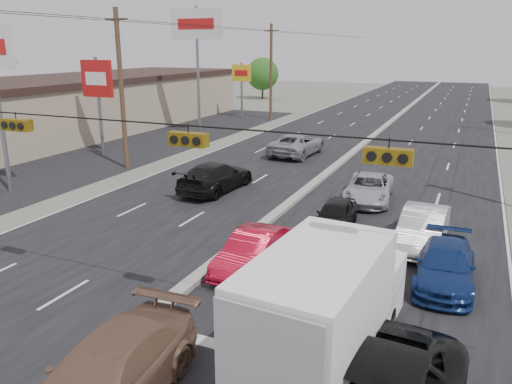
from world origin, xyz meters
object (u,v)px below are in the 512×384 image
Objects in this scene: oncoming_near at (216,177)px; red_sedan at (253,251)px; utility_pole_left_c at (271,72)px; pole_sign_billboard at (197,32)px; pole_sign_far at (242,78)px; oncoming_far at (297,144)px; box_truck at (326,309)px; tan_sedan at (107,377)px; utility_pole_left_b at (121,89)px; pole_sign_mid at (97,84)px; queue_car_b at (423,229)px; tree_left_far at (263,74)px; queue_car_c at (369,189)px; queue_car_d at (445,266)px; queue_car_a at (336,215)px.

red_sedan is at bearing 129.14° from oncoming_near.
utility_pole_left_c is 12.73m from pole_sign_billboard.
pole_sign_far reaches higher than oncoming_far.
oncoming_near is at bearing -73.95° from utility_pole_left_c.
box_truck is 5.19m from tan_sedan.
red_sedan is (13.90, -10.78, -4.41)m from utility_pole_left_b.
pole_sign_mid is 15.04m from oncoming_far.
queue_car_b is (22.70, -31.13, -3.63)m from pole_sign_far.
red_sedan is at bearing -67.24° from tree_left_far.
tan_sedan is 13.54m from queue_car_b.
tan_sedan is 1.16× the size of queue_car_b.
queue_car_c is at bearing 130.83° from oncoming_far.
utility_pole_left_b is 2.19× the size of queue_car_d.
utility_pole_left_b reaches higher than queue_car_b.
pole_sign_mid is 29.17m from box_truck.
tree_left_far is 1.25× the size of queue_car_c.
pole_sign_mid is 22.19m from queue_car_a.
oncoming_near is at bearing 149.59° from queue_car_d.
tree_left_far is at bearing 103.19° from pole_sign_billboard.
utility_pole_left_b is at bearing 157.77° from queue_car_a.
utility_pole_left_b is 1.63× the size of tree_left_far.
utility_pole_left_c is 0.91× the size of pole_sign_billboard.
tree_left_far is 0.91× the size of box_truck.
tree_left_far is at bearing 121.56° from queue_car_b.
queue_car_d is (23.76, -34.19, -3.75)m from pole_sign_far.
box_truck reaches higher than queue_car_b.
oncoming_near is (9.87, -15.33, -8.07)m from pole_sign_billboard.
queue_car_a is at bearing 118.71° from oncoming_far.
queue_car_b is (1.31, 9.26, -0.94)m from box_truck.
oncoming_far is at bearing 105.67° from red_sedan.
utility_pole_left_c is at bearing 118.12° from box_truck.
oncoming_far is at bearing -22.77° from pole_sign_billboard.
utility_pole_left_b is at bearing 143.53° from box_truck.
oncoming_near is at bearing 126.47° from red_sedan.
tree_left_far is at bearing -66.26° from oncoming_near.
oncoming_near is (17.37, -47.33, -2.92)m from tree_left_far.
red_sedan is 10.16m from queue_car_c.
oncoming_far is at bearing 121.47° from queue_car_d.
queue_car_b is at bearing 64.35° from tan_sedan.
utility_pole_left_c is 1.43× the size of pole_sign_mid.
pole_sign_billboard reaches higher than queue_car_a.
pole_sign_far is 1.09× the size of oncoming_near.
pole_sign_mid is at bearing 161.19° from queue_car_b.
box_truck reaches higher than queue_car_d.
utility_pole_left_b is at bearing 124.20° from tan_sedan.
queue_car_a is at bearing 161.07° from oncoming_near.
utility_pole_left_c reaches higher than tan_sedan.
pole_sign_mid is 25.77m from queue_car_b.
pole_sign_mid reaches higher than tree_left_far.
pole_sign_billboard is at bearing 133.64° from queue_car_d.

